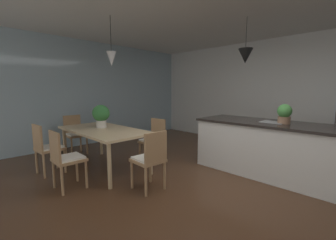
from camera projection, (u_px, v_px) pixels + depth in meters
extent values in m
cube|color=#4C301E|center=(218.00, 194.00, 3.12)|extent=(10.00, 8.40, 0.04)
cube|color=silver|center=(295.00, 94.00, 5.22)|extent=(10.00, 0.12, 2.70)
cube|color=#9EB7C6|center=(86.00, 93.00, 5.78)|extent=(0.06, 8.40, 2.70)
cube|color=#D1B284|center=(104.00, 130.00, 4.02)|extent=(1.87, 0.95, 0.04)
cylinder|color=#D1B284|center=(101.00, 139.00, 4.94)|extent=(0.06, 0.06, 0.71)
cylinder|color=#D1B284|center=(151.00, 154.00, 3.75)|extent=(0.06, 0.06, 0.71)
cylinder|color=#D1B284|center=(65.00, 145.00, 4.39)|extent=(0.06, 0.06, 0.71)
cylinder|color=#D1B284|center=(109.00, 165.00, 3.19)|extent=(0.06, 0.06, 0.71)
cube|color=#A87F56|center=(148.00, 160.00, 3.18)|extent=(0.42, 0.42, 0.04)
cube|color=white|center=(148.00, 158.00, 3.17)|extent=(0.38, 0.38, 0.03)
cube|color=#A87F56|center=(156.00, 147.00, 3.02)|extent=(0.05, 0.38, 0.42)
cylinder|color=#A87F56|center=(132.00, 175.00, 3.22)|extent=(0.04, 0.04, 0.41)
cylinder|color=#A87F56|center=(150.00, 169.00, 3.45)|extent=(0.04, 0.04, 0.41)
cylinder|color=#A87F56|center=(146.00, 182.00, 2.97)|extent=(0.04, 0.04, 0.41)
cylinder|color=#A87F56|center=(165.00, 175.00, 3.20)|extent=(0.04, 0.04, 0.41)
cube|color=#A87F56|center=(69.00, 160.00, 3.20)|extent=(0.40, 0.40, 0.04)
cube|color=white|center=(69.00, 157.00, 3.20)|extent=(0.36, 0.36, 0.03)
cube|color=#A87F56|center=(55.00, 147.00, 3.05)|extent=(0.38, 0.03, 0.42)
cylinder|color=#A87F56|center=(77.00, 169.00, 3.47)|extent=(0.04, 0.04, 0.41)
cylinder|color=#A87F56|center=(86.00, 175.00, 3.23)|extent=(0.04, 0.04, 0.41)
cylinder|color=#A87F56|center=(54.00, 174.00, 3.24)|extent=(0.04, 0.04, 0.41)
cylinder|color=#A87F56|center=(62.00, 181.00, 3.00)|extent=(0.04, 0.04, 0.41)
cube|color=#A87F56|center=(76.00, 135.00, 4.94)|extent=(0.40, 0.40, 0.04)
cube|color=white|center=(76.00, 134.00, 4.93)|extent=(0.36, 0.36, 0.03)
cube|color=#A87F56|center=(72.00, 124.00, 5.03)|extent=(0.03, 0.38, 0.42)
cylinder|color=#A87F56|center=(87.00, 145.00, 4.97)|extent=(0.04, 0.04, 0.41)
cylinder|color=#A87F56|center=(72.00, 148.00, 4.73)|extent=(0.04, 0.04, 0.41)
cylinder|color=#A87F56|center=(81.00, 143.00, 5.21)|extent=(0.04, 0.04, 0.41)
cylinder|color=#A87F56|center=(66.00, 145.00, 4.97)|extent=(0.04, 0.04, 0.41)
cube|color=#A87F56|center=(50.00, 149.00, 3.79)|extent=(0.42, 0.42, 0.04)
cube|color=white|center=(50.00, 147.00, 3.79)|extent=(0.38, 0.38, 0.03)
cube|color=#A87F56|center=(37.00, 138.00, 3.63)|extent=(0.38, 0.05, 0.42)
cylinder|color=#A87F56|center=(57.00, 157.00, 4.06)|extent=(0.04, 0.04, 0.41)
cylinder|color=#A87F56|center=(65.00, 161.00, 3.84)|extent=(0.04, 0.04, 0.41)
cylinder|color=#A87F56|center=(37.00, 162.00, 3.81)|extent=(0.04, 0.04, 0.41)
cylinder|color=#A87F56|center=(44.00, 166.00, 3.59)|extent=(0.04, 0.04, 0.41)
cube|color=#A87F56|center=(152.00, 142.00, 4.32)|extent=(0.42, 0.42, 0.04)
cube|color=white|center=(152.00, 140.00, 4.32)|extent=(0.38, 0.38, 0.03)
cube|color=#A87F56|center=(158.00, 129.00, 4.42)|extent=(0.38, 0.05, 0.42)
cylinder|color=#A87F56|center=(152.00, 157.00, 4.11)|extent=(0.04, 0.04, 0.41)
cylinder|color=#A87F56|center=(140.00, 153.00, 4.34)|extent=(0.04, 0.04, 0.41)
cylinder|color=#A87F56|center=(164.00, 153.00, 4.36)|extent=(0.04, 0.04, 0.41)
cylinder|color=#A87F56|center=(152.00, 150.00, 4.59)|extent=(0.04, 0.04, 0.41)
cube|color=silver|center=(266.00, 148.00, 3.80)|extent=(2.24, 0.89, 0.88)
cube|color=black|center=(267.00, 123.00, 3.74)|extent=(2.30, 0.95, 0.04)
cube|color=gray|center=(273.00, 122.00, 3.67)|extent=(0.36, 0.30, 0.01)
cylinder|color=#4C4C4C|center=(336.00, 115.00, 4.11)|extent=(0.02, 0.02, 1.17)
cylinder|color=black|center=(111.00, 34.00, 3.78)|extent=(0.01, 0.01, 0.60)
cone|color=#B7B7B7|center=(112.00, 59.00, 3.84)|extent=(0.17, 0.17, 0.25)
cylinder|color=black|center=(246.00, 33.00, 3.84)|extent=(0.01, 0.01, 0.54)
cone|color=black|center=(245.00, 56.00, 3.90)|extent=(0.25, 0.25, 0.26)
cylinder|color=#8C664C|center=(284.00, 120.00, 3.55)|extent=(0.19, 0.19, 0.11)
sphere|color=#478C42|center=(285.00, 111.00, 3.53)|extent=(0.22, 0.22, 0.22)
cylinder|color=beige|center=(101.00, 124.00, 4.16)|extent=(0.18, 0.18, 0.14)
sphere|color=#2D6B33|center=(101.00, 113.00, 4.13)|extent=(0.32, 0.32, 0.32)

